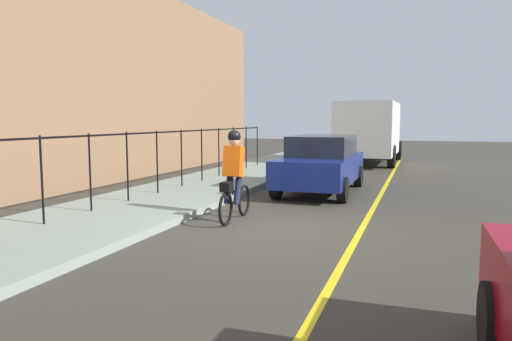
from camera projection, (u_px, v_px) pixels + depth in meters
ground_plane at (271, 229)px, 8.85m from camera, size 80.00×80.00×0.00m
lane_line_centre at (358, 235)px, 8.32m from camera, size 36.00×0.12×0.01m
sidewalk at (117, 213)px, 9.96m from camera, size 40.00×3.20×0.15m
building_wall at (44, 70)px, 12.66m from camera, size 28.00×0.80×6.69m
iron_fence at (127, 152)px, 10.90m from camera, size 18.37×0.04×1.60m
cyclist_lead at (234, 176)px, 9.40m from camera, size 1.71×0.37×1.83m
parked_sedan_rear at (321, 163)px, 13.25m from camera, size 4.40×1.92×1.58m
box_truck_background at (370, 130)px, 21.89m from camera, size 6.75×2.63×2.78m
traffic_cone_near at (278, 176)px, 14.93m from camera, size 0.36×0.36×0.50m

